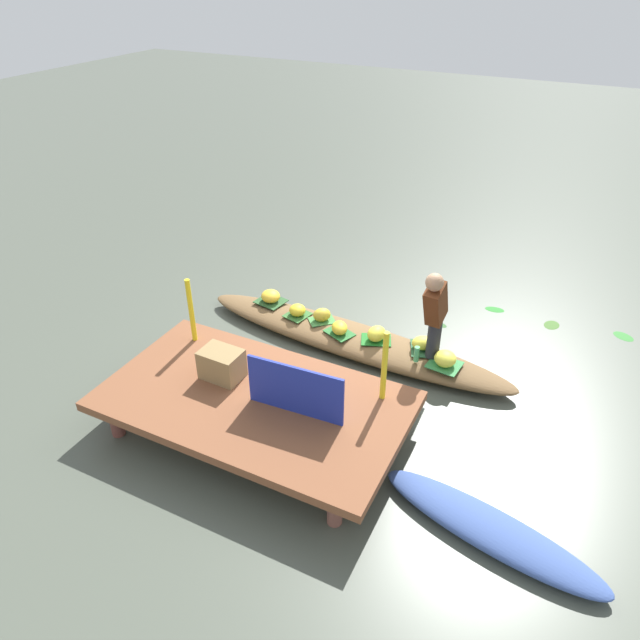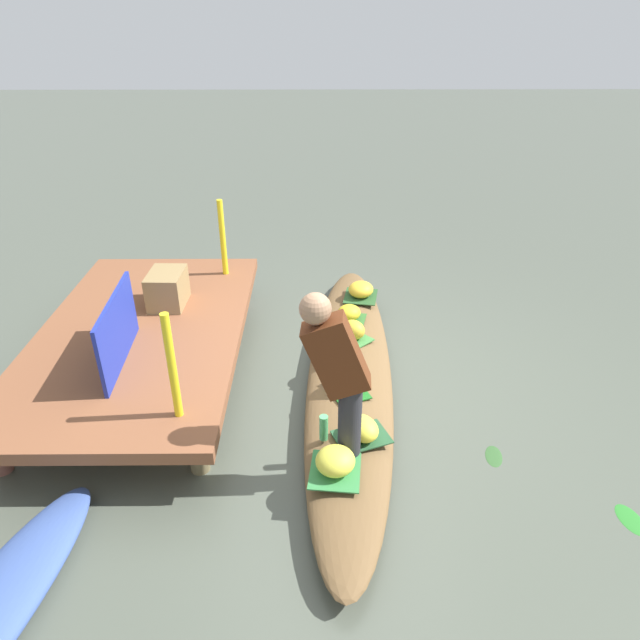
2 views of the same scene
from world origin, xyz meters
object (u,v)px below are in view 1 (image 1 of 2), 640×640
(banana_bunch_2, at_px, (339,328))
(water_bottle, at_px, (417,354))
(moored_boat, at_px, (490,529))
(vendor_person, at_px, (435,310))
(banana_bunch_6, at_px, (376,334))
(banana_bunch_3, at_px, (297,310))
(banana_bunch_4, at_px, (445,359))
(produce_crate, at_px, (222,364))
(banana_bunch_1, at_px, (423,343))
(banana_bunch_5, at_px, (322,315))
(banana_bunch_0, at_px, (271,296))
(market_banner, at_px, (295,390))
(vendor_boat, at_px, (351,339))

(banana_bunch_2, xyz_separation_m, water_bottle, (-1.07, 0.13, 0.02))
(moored_boat, xyz_separation_m, vendor_person, (1.19, -1.95, 0.86))
(banana_bunch_6, bearing_deg, banana_bunch_3, -3.89)
(vendor_person, bearing_deg, banana_bunch_4, 176.79)
(banana_bunch_6, bearing_deg, water_bottle, 161.63)
(banana_bunch_2, xyz_separation_m, produce_crate, (0.67, 1.60, 0.28))
(banana_bunch_1, distance_m, produce_crate, 2.47)
(banana_bunch_5, distance_m, water_bottle, 1.43)
(water_bottle, bearing_deg, produce_crate, 40.28)
(water_bottle, bearing_deg, banana_bunch_4, -167.53)
(banana_bunch_2, xyz_separation_m, banana_bunch_3, (0.68, -0.14, 0.00))
(banana_bunch_5, height_order, produce_crate, produce_crate)
(banana_bunch_1, relative_size, vendor_person, 0.22)
(moored_boat, relative_size, banana_bunch_4, 7.92)
(banana_bunch_0, xyz_separation_m, produce_crate, (-0.52, 1.89, 0.27))
(banana_bunch_4, distance_m, banana_bunch_5, 1.74)
(moored_boat, distance_m, banana_bunch_3, 3.75)
(moored_boat, height_order, market_banner, market_banner)
(banana_bunch_1, distance_m, banana_bunch_6, 0.58)
(produce_crate, bearing_deg, banana_bunch_0, -74.64)
(banana_bunch_0, height_order, water_bottle, water_bottle)
(moored_boat, xyz_separation_m, water_bottle, (1.33, -1.87, 0.27))
(banana_bunch_1, relative_size, produce_crate, 0.62)
(water_bottle, xyz_separation_m, produce_crate, (1.73, 1.47, 0.26))
(banana_bunch_6, xyz_separation_m, market_banner, (0.15, 1.82, 0.38))
(vendor_boat, relative_size, banana_bunch_4, 16.31)
(banana_bunch_5, height_order, banana_bunch_6, banana_bunch_6)
(vendor_boat, bearing_deg, banana_bunch_5, -3.10)
(moored_boat, bearing_deg, vendor_boat, -30.63)
(moored_boat, xyz_separation_m, banana_bunch_3, (3.08, -2.14, 0.25))
(banana_bunch_0, xyz_separation_m, water_bottle, (-2.25, 0.43, 0.01))
(vendor_person, relative_size, produce_crate, 2.79)
(banana_bunch_6, relative_size, water_bottle, 1.32)
(moored_boat, distance_m, banana_bunch_5, 3.48)
(banana_bunch_5, distance_m, produce_crate, 1.82)
(banana_bunch_1, bearing_deg, vendor_boat, 1.96)
(produce_crate, bearing_deg, banana_bunch_4, -143.20)
(banana_bunch_1, xyz_separation_m, market_banner, (0.73, 1.90, 0.39))
(moored_boat, xyz_separation_m, market_banner, (2.07, -0.24, 0.64))
(banana_bunch_0, distance_m, market_banner, 2.57)
(banana_bunch_0, height_order, banana_bunch_4, banana_bunch_4)
(banana_bunch_1, xyz_separation_m, water_bottle, (-0.01, 0.27, 0.01))
(banana_bunch_2, relative_size, banana_bunch_4, 0.96)
(banana_bunch_1, height_order, banana_bunch_5, banana_bunch_5)
(vendor_person, distance_m, water_bottle, 0.62)
(moored_boat, height_order, water_bottle, water_bottle)
(banana_bunch_1, height_order, market_banner, market_banner)
(banana_bunch_5, xyz_separation_m, market_banner, (-0.65, 1.92, 0.38))
(banana_bunch_1, xyz_separation_m, banana_bunch_2, (1.06, 0.14, -0.01))
(banana_bunch_0, distance_m, banana_bunch_1, 2.25)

